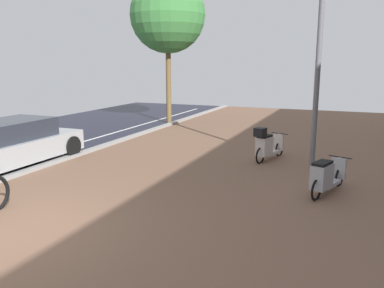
{
  "coord_description": "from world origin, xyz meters",
  "views": [
    {
      "loc": [
        5.29,
        -4.48,
        2.79
      ],
      "look_at": [
        2.15,
        3.19,
        1.08
      ],
      "focal_mm": 37.21,
      "sensor_mm": 36.0,
      "label": 1
    }
  ],
  "objects": [
    {
      "name": "scooter_mid",
      "position": [
        4.83,
        4.14,
        0.4
      ],
      "size": [
        0.79,
        1.67,
        0.79
      ],
      "color": "black",
      "rests_on": "ground"
    },
    {
      "name": "street_tree",
      "position": [
        -2.66,
        12.08,
        4.82
      ],
      "size": [
        3.34,
        3.34,
        6.5
      ],
      "color": "brown",
      "rests_on": "ground"
    },
    {
      "name": "lamp_post",
      "position": [
        4.34,
        6.36,
        3.13
      ],
      "size": [
        0.2,
        0.52,
        5.63
      ],
      "color": "slate",
      "rests_on": "ground"
    },
    {
      "name": "parked_car_near",
      "position": [
        -3.29,
        3.35,
        0.61
      ],
      "size": [
        1.84,
        4.16,
        1.25
      ],
      "color": "#A5A8AB",
      "rests_on": "ground"
    },
    {
      "name": "scooter_near",
      "position": [
        3.05,
        6.63,
        0.46
      ],
      "size": [
        0.76,
        1.59,
        1.04
      ],
      "color": "black",
      "rests_on": "ground"
    },
    {
      "name": "ground",
      "position": [
        1.43,
        0.0,
        -0.02
      ],
      "size": [
        21.0,
        40.0,
        0.13
      ],
      "color": "black"
    }
  ]
}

